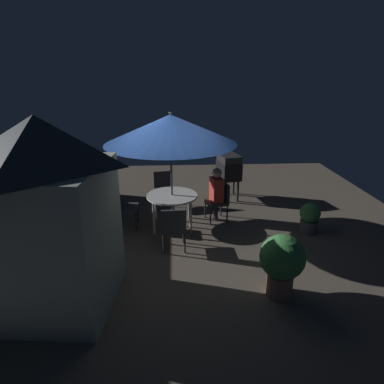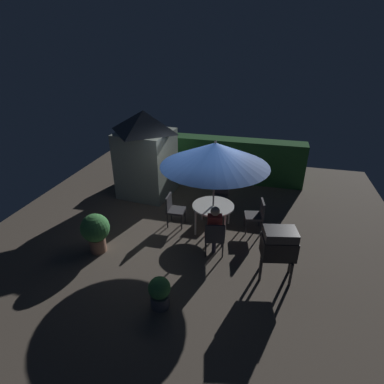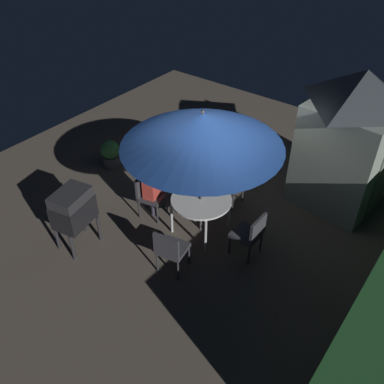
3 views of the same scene
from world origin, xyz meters
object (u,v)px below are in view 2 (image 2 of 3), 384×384
Objects in this scene: patio_umbrella at (215,154)px; bbq_grill at (279,244)px; chair_near_shed at (214,236)px; chair_toward_hedge at (220,195)px; chair_toward_house at (173,208)px; person_in_red at (215,225)px; potted_plant_by_grill at (160,292)px; garden_shed at (146,153)px; chair_far_side at (257,214)px; patio_table at (213,208)px; potted_plant_by_shed at (95,230)px.

patio_umbrella is 2.28× the size of bbq_grill.
chair_near_shed and chair_toward_hedge have the same top height.
bbq_grill is 3.17m from chair_toward_house.
person_in_red reaches higher than chair_toward_house.
chair_near_shed is at bearing 68.55° from potted_plant_by_grill.
potted_plant_by_grill is at bearing -97.05° from chair_toward_hedge.
chair_toward_house is at bearing 102.25° from potted_plant_by_grill.
bbq_grill is at bearing -16.63° from chair_near_shed.
chair_toward_hedge is (-0.23, 2.17, 0.00)m from chair_near_shed.
garden_shed reaches higher than patio_umbrella.
patio_umbrella reaches higher than chair_toward_house.
bbq_grill is (4.20, -3.18, -0.57)m from garden_shed.
chair_toward_hedge is 2.11m from person_in_red.
chair_toward_house is 2.97m from potted_plant_by_grill.
chair_far_side is (1.15, 0.22, -1.64)m from patio_umbrella.
bbq_grill is 1.33× the size of chair_toward_house.
patio_umbrella is (0.00, 0.00, 1.49)m from patio_table.
chair_far_side is at bearing 62.57° from potted_plant_by_grill.
chair_near_shed is 1.00× the size of chair_far_side.
garden_shed is at bearing 135.18° from chair_near_shed.
patio_umbrella reaches higher than potted_plant_by_shed.
potted_plant_by_grill is 2.09m from person_in_red.
patio_table is at bearing -169.28° from chair_far_side.
patio_umbrella is at bearing 80.67° from potted_plant_by_grill.
garden_shed is 3.12m from patio_table.
chair_far_side is 2.27m from chair_toward_house.
patio_table is 0.93× the size of bbq_grill.
bbq_grill is (1.67, -1.52, 0.18)m from patio_table.
chair_near_shed and chair_toward_house have the same top height.
potted_plant_by_grill is (2.06, -1.28, -0.24)m from potted_plant_by_shed.
chair_far_side is at bearing 106.82° from bbq_grill.
patio_table is 0.88× the size of person_in_red.
patio_table is 1.04m from person_in_red.
patio_umbrella is 3.04× the size of chair_toward_hedge.
chair_far_side reaches higher than patio_table.
bbq_grill is 1.54m from person_in_red.
bbq_grill is 1.80× the size of potted_plant_by_grill.
chair_far_side is 1.43m from chair_toward_hedge.
patio_table is 1.18m from chair_far_side.
chair_toward_house is at bearing 143.79° from person_in_red.
bbq_grill reaches higher than chair_near_shed.
garden_shed is 3.08× the size of chair_far_side.
chair_toward_house is (-2.26, -0.25, 0.00)m from chair_far_side.
chair_near_shed is (0.24, -1.09, -0.15)m from patio_table.
chair_toward_hedge is (-1.14, 0.86, 0.00)m from chair_far_side.
potted_plant_by_shed is 2.85m from person_in_red.
patio_umbrella is at bearing 102.46° from person_in_red.
potted_plant_by_shed is at bearing -147.06° from patio_table.
chair_near_shed reaches higher than potted_plant_by_grill.
patio_umbrella is 3.04× the size of chair_near_shed.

